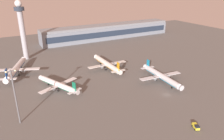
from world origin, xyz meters
TOP-DOWN VIEW (x-y plane):
  - ground_plane at (0.00, 0.00)m, footprint 416.00×416.00m
  - terminal_building at (37.04, 143.35)m, footprint 159.00×22.40m
  - control_tower at (-61.89, 109.50)m, footprint 8.00×8.00m
  - airplane_far_stand at (9.61, 16.42)m, footprint 31.06×39.87m
  - airplane_terminal_side at (-53.95, 37.27)m, footprint 26.45×33.50m
  - airplane_mid_apron at (-11.36, 53.83)m, footprint 31.32×40.31m
  - airplane_near_gate at (-74.06, 75.51)m, footprint 32.84×41.65m
  - maintenance_van at (-10.35, -30.75)m, footprint 3.38×4.57m
  - apron_light_central at (-79.43, 12.22)m, footprint 4.80×0.90m

SIDE VIEW (x-z plane):
  - ground_plane at x=0.00m, z-range 0.00..0.00m
  - maintenance_van at x=-10.35m, z-range 0.05..2.30m
  - airplane_terminal_side at x=-53.95m, z-range -1.11..7.97m
  - airplane_far_stand at x=9.61m, z-range -1.25..8.97m
  - airplane_mid_apron at x=-11.36m, z-range -1.27..9.10m
  - airplane_near_gate at x=-74.06m, z-range -1.36..9.80m
  - terminal_building at x=37.04m, z-range -0.11..16.29m
  - apron_light_central at x=-79.43m, z-range 1.86..28.72m
  - control_tower at x=-61.89m, z-range 3.41..52.59m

